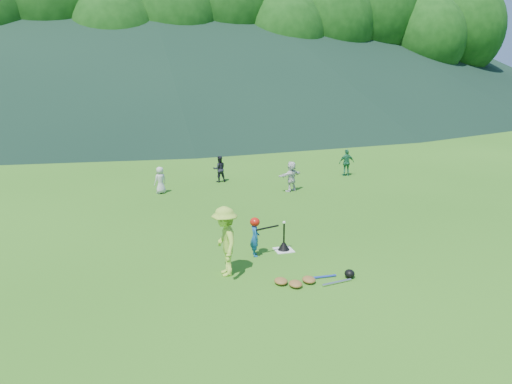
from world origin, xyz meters
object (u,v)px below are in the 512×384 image
fielder_c (347,163)px  batter_child (255,237)px  adult_coach (225,241)px  fielder_b (219,169)px  fielder_a (160,180)px  equipment_pile (309,280)px  batting_tee (284,246)px  home_plate (284,250)px  fielder_d (291,176)px

fielder_c → batter_child: bearing=55.3°
adult_coach → fielder_b: bearing=169.7°
adult_coach → fielder_b: size_ratio=1.50×
fielder_a → fielder_b: bearing=178.8°
batter_child → adult_coach: 1.34m
fielder_b → equipment_pile: (-0.14, -9.77, -0.46)m
fielder_b → batting_tee: (-0.04, -7.82, -0.39)m
home_plate → batter_child: batter_child is taller
fielder_c → equipment_pile: fielder_c is taller
batter_child → fielder_b: (0.83, 7.94, 0.05)m
adult_coach → fielder_a: (-0.65, 7.66, -0.29)m
adult_coach → batting_tee: bearing=121.7°
fielder_c → home_plate: bearing=58.6°
fielder_c → batting_tee: size_ratio=1.64×
batter_child → adult_coach: size_ratio=0.60×
fielder_a → home_plate: bearing=82.7°
batting_tee → home_plate: bearing=0.0°
batter_child → fielder_d: size_ratio=0.84×
home_plate → batter_child: (-0.79, -0.13, 0.46)m
fielder_d → equipment_pile: fielder_d is taller
fielder_d → batting_tee: (-2.25, -5.61, -0.43)m
adult_coach → fielder_b: (1.77, 8.84, -0.26)m
adult_coach → fielder_c: adult_coach is taller
fielder_c → fielder_b: bearing=0.3°
batter_child → batting_tee: (0.79, 0.13, -0.34)m
fielder_d → batting_tee: bearing=45.0°
fielder_d → adult_coach: bearing=35.9°
fielder_c → equipment_pile: (-5.47, -9.38, -0.49)m
home_plate → fielder_a: 7.07m
fielder_b → fielder_c: 5.35m
batting_tee → fielder_d: bearing=68.1°
fielder_d → fielder_c: bearing=-173.0°
equipment_pile → batter_child: bearing=110.5°
fielder_b → equipment_pile: fielder_b is taller
home_plate → fielder_d: 6.07m
fielder_b → fielder_c: (5.33, -0.39, 0.04)m
home_plate → batter_child: bearing=-170.9°
fielder_c → batting_tee: 9.17m
home_plate → fielder_d: bearing=68.1°
home_plate → fielder_b: (0.04, 7.82, 0.51)m
fielder_c → fielder_d: same height
fielder_b → batting_tee: fielder_b is taller
fielder_a → fielder_d: fielder_d is taller
home_plate → batting_tee: (0.00, 0.00, 0.12)m
home_plate → equipment_pile: (-0.11, -1.95, 0.06)m
fielder_c → adult_coach: bearing=54.5°
adult_coach → fielder_c: (7.10, 8.45, -0.22)m
equipment_pile → fielder_a: bearing=104.9°
home_plate → adult_coach: adult_coach is taller
equipment_pile → home_plate: bearing=86.9°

